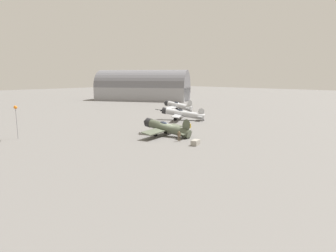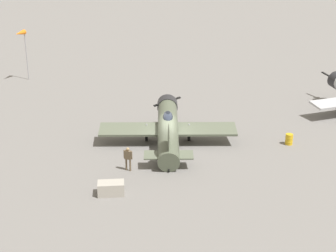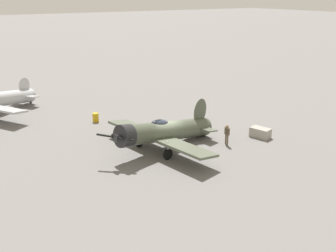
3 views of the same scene
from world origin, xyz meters
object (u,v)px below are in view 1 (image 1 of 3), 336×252
(equipment_crate, at_px, (195,143))
(airplane_mid_apron, at_px, (182,113))
(fuel_drum, at_px, (190,126))
(windsock_mast, at_px, (16,109))
(ground_crew_mechanic, at_px, (179,135))
(airplane_foreground, at_px, (166,128))
(airplane_far_line, at_px, (177,106))

(equipment_crate, bearing_deg, airplane_mid_apron, -134.82)
(airplane_mid_apron, xyz_separation_m, fuel_drum, (7.11, 8.20, -1.17))
(airplane_mid_apron, distance_m, fuel_drum, 10.91)
(airplane_mid_apron, relative_size, windsock_mast, 1.92)
(airplane_mid_apron, relative_size, ground_crew_mechanic, 6.39)
(fuel_drum, distance_m, windsock_mast, 31.84)
(fuel_drum, height_order, windsock_mast, windsock_mast)
(fuel_drum, bearing_deg, ground_crew_mechanic, 31.38)
(airplane_foreground, distance_m, fuel_drum, 9.41)
(airplane_mid_apron, height_order, ground_crew_mechanic, airplane_mid_apron)
(ground_crew_mechanic, height_order, fuel_drum, ground_crew_mechanic)
(airplane_far_line, height_order, equipment_crate, airplane_far_line)
(fuel_drum, xyz_separation_m, windsock_mast, (28.30, -13.82, 4.70))
(ground_crew_mechanic, height_order, equipment_crate, ground_crew_mechanic)
(airplane_mid_apron, xyz_separation_m, equipment_crate, (18.34, 18.46, -1.18))
(airplane_far_line, height_order, fuel_drum, airplane_far_line)
(equipment_crate, xyz_separation_m, windsock_mast, (17.07, -24.07, 4.71))
(airplane_foreground, relative_size, airplane_far_line, 0.85)
(equipment_crate, height_order, fuel_drum, fuel_drum)
(airplane_mid_apron, bearing_deg, windsock_mast, 49.93)
(equipment_crate, bearing_deg, airplane_foreground, -104.05)
(airplane_foreground, bearing_deg, windsock_mast, 39.69)
(airplane_mid_apron, height_order, windsock_mast, windsock_mast)
(equipment_crate, relative_size, fuel_drum, 2.16)
(airplane_foreground, height_order, ground_crew_mechanic, airplane_foreground)
(fuel_drum, bearing_deg, airplane_mid_apron, -130.92)
(ground_crew_mechanic, bearing_deg, airplane_far_line, -34.86)
(airplane_foreground, height_order, equipment_crate, airplane_foreground)
(ground_crew_mechanic, xyz_separation_m, equipment_crate, (0.19, 3.52, -0.62))
(airplane_mid_apron, xyz_separation_m, airplane_far_line, (-13.68, -13.38, -0.01))
(airplane_mid_apron, relative_size, airplane_far_line, 0.86)
(airplane_foreground, bearing_deg, equipment_crate, 155.08)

